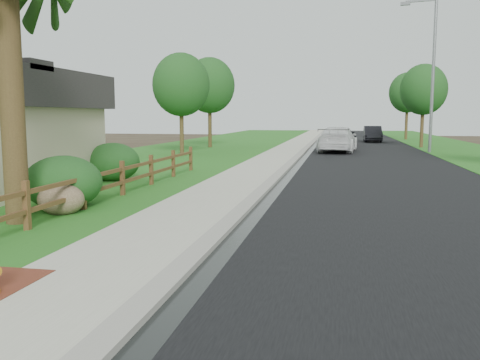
% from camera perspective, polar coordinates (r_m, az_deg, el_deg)
% --- Properties ---
extents(ground, '(120.00, 120.00, 0.00)m').
position_cam_1_polar(ground, '(7.56, -11.42, -11.72)').
color(ground, '#35271D').
extents(road, '(8.00, 90.00, 0.02)m').
position_cam_1_polar(road, '(41.70, 13.56, 3.67)').
color(road, black).
rests_on(road, ground).
extents(curb, '(0.40, 90.00, 0.12)m').
position_cam_1_polar(curb, '(41.73, 7.78, 3.87)').
color(curb, gray).
rests_on(curb, ground).
extents(wet_gutter, '(0.50, 90.00, 0.00)m').
position_cam_1_polar(wet_gutter, '(41.71, 8.26, 3.81)').
color(wet_gutter, black).
rests_on(wet_gutter, road).
extents(sidewalk, '(2.20, 90.00, 0.10)m').
position_cam_1_polar(sidewalk, '(41.82, 6.00, 3.89)').
color(sidewalk, '#AEAB97').
rests_on(sidewalk, ground).
extents(grass_strip, '(1.60, 90.00, 0.06)m').
position_cam_1_polar(grass_strip, '(42.04, 3.41, 3.91)').
color(grass_strip, '#24621C').
rests_on(grass_strip, ground).
extents(lawn_near, '(9.00, 90.00, 0.04)m').
position_cam_1_polar(lawn_near, '(43.04, -3.49, 3.97)').
color(lawn_near, '#24621C').
rests_on(lawn_near, ground).
extents(verge_far, '(6.00, 90.00, 0.04)m').
position_cam_1_polar(verge_far, '(42.57, 22.89, 3.38)').
color(verge_far, '#24621C').
rests_on(verge_far, ground).
extents(ranch_fence, '(0.12, 16.92, 1.10)m').
position_cam_1_polar(ranch_fence, '(14.59, -14.98, -0.19)').
color(ranch_fence, '#552E1C').
rests_on(ranch_fence, ground).
extents(white_suv, '(2.88, 5.98, 1.68)m').
position_cam_1_polar(white_suv, '(35.03, 10.91, 4.49)').
color(white_suv, silver).
rests_on(white_suv, road).
extents(dark_car_mid, '(2.77, 5.04, 1.62)m').
position_cam_1_polar(dark_car_mid, '(42.51, 11.29, 4.90)').
color(dark_car_mid, black).
rests_on(dark_car_mid, road).
extents(dark_car_far, '(1.57, 4.51, 1.49)m').
position_cam_1_polar(dark_car_far, '(49.53, 14.66, 5.03)').
color(dark_car_far, black).
rests_on(dark_car_far, road).
extents(streetlight, '(2.32, 0.64, 10.08)m').
position_cam_1_polar(streetlight, '(36.14, 20.59, 11.95)').
color(streetlight, gray).
rests_on(streetlight, ground).
extents(boulder, '(1.45, 1.31, 0.79)m').
position_cam_1_polar(boulder, '(13.22, -19.47, -2.07)').
color(boulder, brown).
rests_on(boulder, ground).
extents(shrub_b, '(2.03, 2.03, 1.41)m').
position_cam_1_polar(shrub_b, '(14.09, -19.24, -0.25)').
color(shrub_b, '#1E4819').
rests_on(shrub_b, ground).
extents(shrub_c, '(2.01, 2.01, 1.44)m').
position_cam_1_polar(shrub_c, '(19.59, -14.09, 1.97)').
color(shrub_c, '#1E4819').
rests_on(shrub_c, ground).
extents(tree_near_left, '(3.58, 3.58, 6.35)m').
position_cam_1_polar(tree_near_left, '(32.44, -6.64, 10.57)').
color(tree_near_left, '#3C2918').
rests_on(tree_near_left, ground).
extents(tree_mid_left, '(3.84, 3.84, 6.86)m').
position_cam_1_polar(tree_mid_left, '(39.33, -3.43, 10.54)').
color(tree_mid_left, '#3C2918').
rests_on(tree_mid_left, ground).
extents(tree_mid_right, '(3.51, 3.51, 6.37)m').
position_cam_1_polar(tree_mid_right, '(41.59, 19.92, 9.52)').
color(tree_mid_right, '#3C2918').
rests_on(tree_mid_right, ground).
extents(tree_far_right, '(3.72, 3.72, 6.86)m').
position_cam_1_polar(tree_far_right, '(55.26, 18.30, 9.29)').
color(tree_far_right, '#3C2918').
rests_on(tree_far_right, ground).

